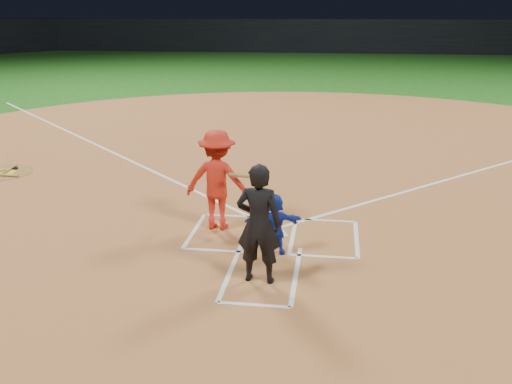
# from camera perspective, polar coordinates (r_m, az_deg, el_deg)

# --- Properties ---
(ground) EXTENTS (120.00, 120.00, 0.00)m
(ground) POSITION_cam_1_polar(r_m,az_deg,el_deg) (11.16, 1.81, -4.33)
(ground) COLOR #175214
(ground) RESTS_ON ground
(home_plate_dirt) EXTENTS (28.00, 28.00, 0.01)m
(home_plate_dirt) POSITION_cam_1_polar(r_m,az_deg,el_deg) (16.85, 4.02, 3.38)
(home_plate_dirt) COLOR #995E32
(home_plate_dirt) RESTS_ON ground
(stadium_wall_far) EXTENTS (80.00, 1.20, 3.20)m
(stadium_wall_far) POSITION_cam_1_polar(r_m,az_deg,el_deg) (58.35, 7.12, 15.22)
(stadium_wall_far) COLOR black
(stadium_wall_far) RESTS_ON ground
(home_plate) EXTENTS (0.60, 0.60, 0.02)m
(home_plate) POSITION_cam_1_polar(r_m,az_deg,el_deg) (11.16, 1.81, -4.23)
(home_plate) COLOR silver
(home_plate) RESTS_ON home_plate_dirt
(on_deck_circle) EXTENTS (1.70, 1.70, 0.01)m
(on_deck_circle) POSITION_cam_1_polar(r_m,az_deg,el_deg) (16.75, -24.25, 1.76)
(on_deck_circle) COLOR brown
(on_deck_circle) RESTS_ON home_plate_dirt
(on_deck_logo) EXTENTS (0.80, 0.80, 0.00)m
(on_deck_logo) POSITION_cam_1_polar(r_m,az_deg,el_deg) (16.75, -24.26, 1.78)
(on_deck_logo) COLOR gold
(on_deck_logo) RESTS_ON on_deck_circle
(on_deck_bat_a) EXTENTS (0.14, 0.84, 0.06)m
(on_deck_bat_a) POSITION_cam_1_polar(r_m,az_deg,el_deg) (16.87, -23.40, 2.11)
(on_deck_bat_a) COLOR olive
(on_deck_bat_a) RESTS_ON on_deck_circle
(on_deck_bat_c) EXTENTS (0.84, 0.11, 0.06)m
(on_deck_bat_c) POSITION_cam_1_polar(r_m,az_deg,el_deg) (16.34, -23.92, 1.56)
(on_deck_bat_c) COLOR olive
(on_deck_bat_c) RESTS_ON on_deck_circle
(bat_weight_donut) EXTENTS (0.19, 0.19, 0.05)m
(bat_weight_donut) POSITION_cam_1_polar(r_m,az_deg,el_deg) (16.97, -23.00, 2.22)
(bat_weight_donut) COLOR black
(bat_weight_donut) RESTS_ON on_deck_circle
(catcher) EXTENTS (1.10, 0.61, 1.13)m
(catcher) POSITION_cam_1_polar(r_m,az_deg,el_deg) (10.12, 1.83, -3.22)
(catcher) COLOR #152FAE
(catcher) RESTS_ON home_plate_dirt
(umpire) EXTENTS (0.75, 0.52, 1.96)m
(umpire) POSITION_cam_1_polar(r_m,az_deg,el_deg) (8.97, 0.27, -3.20)
(umpire) COLOR black
(umpire) RESTS_ON home_plate_dirt
(chalk_markings) EXTENTS (28.35, 17.32, 0.01)m
(chalk_markings) POSITION_cam_1_polar(r_m,az_deg,el_deg) (16.16, 3.84, 2.78)
(chalk_markings) COLOR white
(chalk_markings) RESTS_ON home_plate_dirt
(batter_at_plate) EXTENTS (1.59, 0.87, 1.99)m
(batter_at_plate) POSITION_cam_1_polar(r_m,az_deg,el_deg) (11.21, -3.88, 1.21)
(batter_at_plate) COLOR red
(batter_at_plate) RESTS_ON home_plate_dirt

